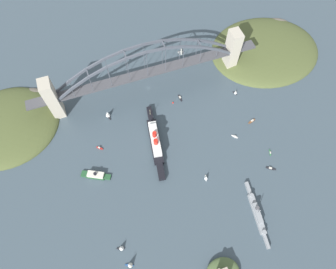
# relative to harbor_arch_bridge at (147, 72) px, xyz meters

# --- Properties ---
(ground_plane) EXTENTS (1400.00, 1400.00, 0.00)m
(ground_plane) POSITION_rel_harbor_arch_bridge_xyz_m (-0.00, 0.00, -31.70)
(ground_plane) COLOR #3D4C56
(harbor_arch_bridge) EXTENTS (296.31, 18.54, 73.77)m
(harbor_arch_bridge) POSITION_rel_harbor_arch_bridge_xyz_m (0.00, 0.00, 0.00)
(harbor_arch_bridge) COLOR #BCB29E
(harbor_arch_bridge) RESTS_ON ground
(headland_west_shore) EXTENTS (157.58, 132.60, 22.48)m
(headland_west_shore) POSITION_rel_harbor_arch_bridge_xyz_m (-180.46, -9.55, -31.70)
(headland_west_shore) COLOR #4C562D
(headland_west_shore) RESTS_ON ground
(headland_east_shore) EXTENTS (128.83, 119.00, 22.11)m
(headland_east_shore) POSITION_rel_harbor_arch_bridge_xyz_m (181.63, -3.37, -31.70)
(headland_east_shore) COLOR #4C562D
(headland_east_shore) RESTS_ON ground
(ocean_liner) EXTENTS (21.75, 97.86, 20.41)m
(ocean_liner) POSITION_rel_harbor_arch_bridge_xyz_m (16.74, 81.42, -25.57)
(ocean_liner) COLOR black
(ocean_liner) RESTS_ON ground
(naval_cruiser) EXTENTS (13.19, 71.11, 17.45)m
(naval_cruiser) POSITION_rel_harbor_arch_bridge_xyz_m (-58.25, 197.96, -28.58)
(naval_cruiser) COLOR gray
(naval_cruiser) RESTS_ON ground
(harbor_ferry_steamer) EXTENTS (33.03, 21.37, 7.73)m
(harbor_ferry_steamer) POSITION_rel_harbor_arch_bridge_xyz_m (93.55, 98.82, -29.36)
(harbor_ferry_steamer) COLOR #23512D
(harbor_ferry_steamer) RESTS_ON ground
(seaplane_taxiing_near_bridge) EXTENTS (8.55, 11.65, 4.62)m
(seaplane_taxiing_near_bridge) POSITION_rel_harbor_arch_bridge_xyz_m (-62.74, -43.38, -29.88)
(seaplane_taxiing_near_bridge) COLOR #B7B7B2
(seaplane_taxiing_near_bridge) RESTS_ON ground
(small_boat_0) EXTENTS (5.03, 6.64, 6.69)m
(small_boat_0) POSITION_rel_harbor_arch_bridge_xyz_m (-105.68, 47.41, -28.59)
(small_boat_0) COLOR black
(small_boat_0) RESTS_ON ground
(small_boat_1) EXTENTS (6.60, 10.19, 10.81)m
(small_boat_1) POSITION_rel_harbor_arch_bridge_xyz_m (61.02, 25.77, -26.65)
(small_boat_1) COLOR black
(small_boat_1) RESTS_ON ground
(small_boat_2) EXTENTS (8.19, 5.78, 7.99)m
(small_boat_2) POSITION_rel_harbor_arch_bridge_xyz_m (86.51, 183.99, -27.90)
(small_boat_2) COLOR black
(small_boat_2) RESTS_ON ground
(small_boat_3) EXTENTS (4.99, 7.46, 7.76)m
(small_boat_3) POSITION_rel_harbor_arch_bridge_xyz_m (-22.86, 143.75, -28.09)
(small_boat_3) COLOR silver
(small_boat_3) RESTS_ON ground
(small_boat_4) EXTENTS (2.90, 11.09, 1.96)m
(small_boat_4) POSITION_rel_harbor_arch_bridge_xyz_m (-34.29, 29.79, -31.01)
(small_boat_4) COLOR black
(small_boat_4) RESTS_ON ground
(small_boat_5) EXTENTS (10.28, 7.80, 2.01)m
(small_boat_5) POSITION_rel_harbor_arch_bridge_xyz_m (-97.98, 157.11, -30.99)
(small_boat_5) COLOR black
(small_boat_5) RESTS_ON ground
(small_boat_6) EXTENTS (7.11, 6.43, 2.40)m
(small_boat_6) POSITION_rel_harbor_arch_bridge_xyz_m (81.59, 66.26, -30.83)
(small_boat_6) COLOR #B2231E
(small_boat_6) RESTS_ON ground
(small_boat_7) EXTENTS (10.55, 4.67, 2.40)m
(small_boat_7) POSITION_rel_harbor_arch_bridge_xyz_m (-106.72, 92.98, -30.86)
(small_boat_7) COLOR brown
(small_boat_7) RESTS_ON ground
(small_boat_8) EXTENTS (6.40, 7.09, 2.20)m
(small_boat_8) POSITION_rel_harbor_arch_bridge_xyz_m (-77.04, 105.81, -30.94)
(small_boat_8) COLOR silver
(small_boat_8) RESTS_ON ground
(small_boat_9) EXTENTS (8.41, 6.39, 10.42)m
(small_boat_9) POSITION_rel_harbor_arch_bridge_xyz_m (82.45, 201.99, -26.85)
(small_boat_9) COLOR #234C8C
(small_boat_9) RESTS_ON ground
(small_boat_10) EXTENTS (3.64, 7.94, 1.99)m
(small_boat_10) POSITION_rel_harbor_arch_bridge_xyz_m (-107.06, 139.16, -30.98)
(small_boat_10) COLOR #2D6B3D
(small_boat_10) RESTS_ON ground
(channel_marker_buoy) EXTENTS (2.20, 2.20, 2.75)m
(channel_marker_buoy) POSITION_rel_harbor_arch_bridge_xyz_m (-23.03, 33.82, -30.59)
(channel_marker_buoy) COLOR red
(channel_marker_buoy) RESTS_ON ground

